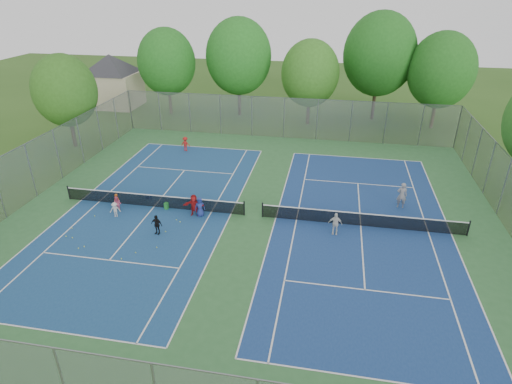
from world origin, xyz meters
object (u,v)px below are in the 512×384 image
ball_crate (148,197)px  instructor (402,195)px  net_left (153,201)px  ball_hopper (166,206)px  net_right (361,220)px

ball_crate → instructor: 17.75m
ball_crate → instructor: bearing=6.2°
net_left → instructor: bearing=10.3°
ball_hopper → instructor: instructor is taller
net_right → ball_crate: size_ratio=41.41×
ball_hopper → net_left: bearing=172.2°
ball_crate → net_left: bearing=-51.8°
ball_hopper → ball_crate: bearing=145.8°
net_left → net_right: same height
net_right → ball_crate: bearing=175.7°
net_left → ball_crate: net_left is taller
net_right → net_left: bearing=180.0°
ball_crate → instructor: (17.62, 1.92, 0.80)m
net_left → ball_hopper: 1.00m
net_right → instructor: instructor is taller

